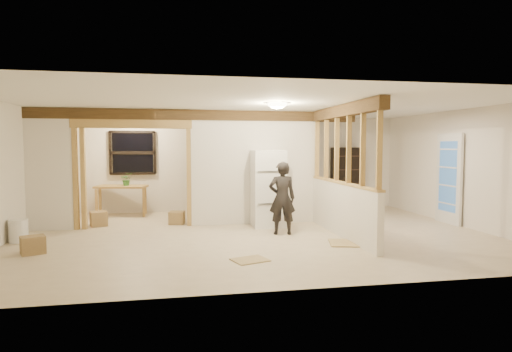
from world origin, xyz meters
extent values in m
cube|color=beige|center=(0.00, 0.00, -0.01)|extent=(9.00, 6.50, 0.01)
cube|color=white|center=(0.00, 0.00, 2.50)|extent=(9.00, 6.50, 0.01)
cube|color=silver|center=(0.00, 3.25, 1.25)|extent=(9.00, 0.01, 2.50)
cube|color=silver|center=(0.00, -3.25, 1.25)|extent=(9.00, 0.01, 2.50)
cube|color=silver|center=(-4.50, 0.00, 1.25)|extent=(0.01, 6.50, 2.50)
cube|color=silver|center=(4.50, 0.00, 1.25)|extent=(0.01, 6.50, 2.50)
cube|color=silver|center=(-4.05, 1.20, 1.25)|extent=(0.90, 0.12, 2.50)
cube|color=silver|center=(0.20, 1.20, 1.25)|extent=(2.80, 0.12, 2.50)
cube|color=tan|center=(-2.40, 1.20, 1.10)|extent=(2.46, 0.14, 2.20)
cube|color=#4C351A|center=(-1.00, 1.20, 2.38)|extent=(7.00, 0.18, 0.22)
cube|color=#4C351A|center=(1.60, -0.40, 2.38)|extent=(0.18, 3.30, 0.22)
cube|color=silver|center=(1.60, -0.40, 0.50)|extent=(0.12, 3.20, 1.00)
cube|color=tan|center=(1.60, -0.40, 1.66)|extent=(0.14, 3.20, 1.32)
cube|color=black|center=(-2.60, 3.17, 1.55)|extent=(1.12, 0.10, 1.10)
cube|color=white|center=(4.42, 0.40, 1.00)|extent=(0.12, 0.86, 2.00)
ellipsoid|color=#FFEABF|center=(0.30, -0.50, 2.48)|extent=(0.36, 0.36, 0.16)
ellipsoid|color=#FFEABF|center=(-2.50, 2.30, 2.48)|extent=(0.32, 0.32, 0.14)
ellipsoid|color=#FFD88C|center=(-2.00, 1.60, 2.18)|extent=(0.07, 0.07, 0.07)
cube|color=white|center=(0.42, 0.81, 0.82)|extent=(0.67, 0.65, 1.63)
imported|color=black|center=(0.51, -0.06, 0.71)|extent=(0.56, 0.40, 1.42)
cube|color=tan|center=(-2.85, 2.80, 0.38)|extent=(1.29, 0.83, 0.75)
imported|color=#27582A|center=(-2.71, 2.75, 0.91)|extent=(0.33, 0.30, 0.31)
cylinder|color=#B10F07|center=(-4.20, 2.30, 0.29)|extent=(0.47, 0.47, 0.58)
cube|color=black|center=(3.11, 3.04, 0.84)|extent=(0.84, 0.28, 1.68)
cylinder|color=white|center=(-4.31, 0.13, 0.20)|extent=(0.36, 0.36, 0.41)
cube|color=olive|center=(-1.52, 1.43, 0.14)|extent=(0.37, 0.34, 0.28)
cube|color=olive|center=(-3.17, 1.51, 0.16)|extent=(0.42, 0.42, 0.31)
cube|color=olive|center=(-3.78, -0.82, 0.14)|extent=(0.44, 0.41, 0.29)
cube|color=tan|center=(1.44, -1.06, 0.01)|extent=(0.73, 0.73, 0.02)
cube|color=tan|center=(-0.43, -1.85, 0.01)|extent=(0.61, 0.55, 0.02)
camera|label=1|loc=(-1.50, -8.08, 1.72)|focal=30.00mm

